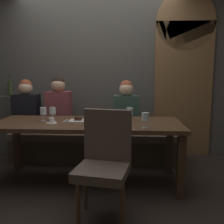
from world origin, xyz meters
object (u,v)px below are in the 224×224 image
object	(u,v)px
espresso_cup	(52,121)
dessert_plate	(78,120)
banquette_bench	(95,147)
diner_redhead	(27,107)
diner_far_end	(126,108)
diner_bearded	(59,106)
chair_near_side	(104,157)
wine_bottle_pale_label	(10,88)
wine_glass_end_left	(53,111)
dining_table	(88,129)
wine_glass_far_right	(43,111)
wine_glass_end_right	(130,112)
fork_on_table	(65,121)
wine_glass_center_front	(145,117)

from	to	relation	value
espresso_cup	dessert_plate	distance (m)	0.31
banquette_bench	espresso_cup	distance (m)	1.04
diner_redhead	diner_far_end	bearing A→B (deg)	0.07
diner_bearded	espresso_cup	bearing A→B (deg)	-80.46
chair_near_side	wine_bottle_pale_label	size ratio (longest dim) A/B	3.01
wine_glass_end_left	wine_bottle_pale_label	bearing A→B (deg)	135.04
dining_table	wine_glass_far_right	xyz separation A→B (m)	(-0.54, 0.04, 0.20)
wine_glass_end_right	wine_glass_end_left	size ratio (longest dim) A/B	1.00
wine_glass_end_left	dessert_plate	bearing A→B (deg)	-2.49
banquette_bench	fork_on_table	distance (m)	0.88
diner_bearded	wine_bottle_pale_label	size ratio (longest dim) A/B	2.50
diner_far_end	wine_glass_far_right	bearing A→B (deg)	-145.68
chair_near_side	diner_redhead	bearing A→B (deg)	131.82
diner_bearded	wine_glass_end_right	size ratio (longest dim) A/B	4.97
chair_near_side	dessert_plate	xyz separation A→B (m)	(-0.39, 0.78, 0.20)
chair_near_side	wine_glass_end_left	size ratio (longest dim) A/B	5.98
diner_redhead	wine_glass_center_front	bearing A→B (deg)	-30.98
diner_redhead	wine_glass_center_front	distance (m)	1.95
wine_glass_far_right	dessert_plate	bearing A→B (deg)	2.26
wine_bottle_pale_label	chair_near_side	bearing A→B (deg)	-46.51
diner_redhead	wine_glass_center_front	size ratio (longest dim) A/B	4.72
diner_redhead	wine_glass_end_left	bearing A→B (deg)	-47.76
wine_glass_end_left	espresso_cup	xyz separation A→B (m)	(0.03, -0.17, -0.09)
wine_glass_end_right	diner_bearded	bearing A→B (deg)	147.55
chair_near_side	banquette_bench	bearing A→B (deg)	100.54
chair_near_side	diner_redhead	world-z (taller)	diner_redhead
fork_on_table	dining_table	bearing A→B (deg)	-6.19
chair_near_side	diner_far_end	xyz separation A→B (m)	(0.19, 1.44, 0.25)
banquette_bench	wine_glass_end_right	distance (m)	1.02
diner_bearded	fork_on_table	xyz separation A→B (m)	(0.27, -0.69, -0.09)
diner_redhead	fork_on_table	bearing A→B (deg)	-42.16
dining_table	diner_far_end	world-z (taller)	diner_far_end
espresso_cup	dessert_plate	world-z (taller)	espresso_cup
dining_table	wine_glass_far_right	size ratio (longest dim) A/B	13.41
banquette_bench	espresso_cup	xyz separation A→B (m)	(-0.40, -0.80, 0.54)
wine_bottle_pale_label	fork_on_table	size ratio (longest dim) A/B	1.92
wine_glass_far_right	espresso_cup	world-z (taller)	wine_glass_far_right
wine_bottle_pale_label	fork_on_table	world-z (taller)	wine_bottle_pale_label
diner_bearded	wine_glass_far_right	bearing A→B (deg)	-90.02
dining_table	diner_redhead	size ratio (longest dim) A/B	2.84
espresso_cup	wine_glass_center_front	bearing A→B (deg)	-10.30
dining_table	wine_glass_center_front	distance (m)	0.75
wine_bottle_pale_label	wine_glass_center_front	xyz separation A→B (m)	(2.06, -1.33, -0.21)
chair_near_side	wine_glass_end_right	distance (m)	0.88
fork_on_table	diner_redhead	bearing A→B (deg)	139.08
diner_bearded	wine_glass_end_right	world-z (taller)	diner_bearded
wine_glass_end_right	wine_glass_end_left	bearing A→B (deg)	-179.74
diner_redhead	diner_bearded	xyz separation A→B (m)	(0.48, 0.02, 0.02)
dining_table	wine_bottle_pale_label	distance (m)	1.79
dining_table	diner_bearded	xyz separation A→B (m)	(-0.54, 0.73, 0.18)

